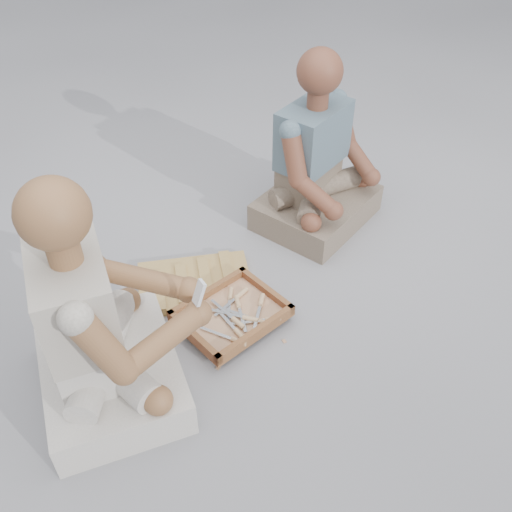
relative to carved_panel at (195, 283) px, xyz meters
name	(u,v)px	position (x,y,z in m)	size (l,w,h in m)	color
ground	(285,325)	(0.28, -0.41, -0.02)	(60.00, 60.00, 0.00)	#9C9BA1
carved_panel	(195,283)	(0.00, 0.00, 0.00)	(0.54, 0.36, 0.04)	olive
tool_tray	(231,315)	(0.07, -0.30, 0.04)	(0.53, 0.47, 0.06)	brown
chisel_0	(234,340)	(0.02, -0.45, 0.05)	(0.15, 0.18, 0.02)	silver
chisel_1	(259,321)	(0.16, -0.39, 0.04)	(0.16, 0.18, 0.02)	silver
chisel_2	(261,303)	(0.21, -0.31, 0.05)	(0.14, 0.19, 0.02)	silver
chisel_3	(268,320)	(0.20, -0.41, 0.05)	(0.22, 0.08, 0.02)	silver
chisel_4	(237,331)	(0.04, -0.41, 0.05)	(0.06, 0.22, 0.02)	silver
chisel_5	(235,320)	(0.06, -0.35, 0.06)	(0.08, 0.22, 0.02)	silver
chisel_6	(230,297)	(0.10, -0.20, 0.04)	(0.12, 0.20, 0.02)	silver
chisel_7	(246,318)	(0.11, -0.36, 0.05)	(0.18, 0.16, 0.02)	silver
chisel_8	(238,305)	(0.11, -0.27, 0.05)	(0.07, 0.22, 0.02)	silver
chisel_9	(239,296)	(0.14, -0.21, 0.05)	(0.21, 0.11, 0.02)	silver
wood_chip_0	(158,305)	(-0.20, -0.05, -0.02)	(0.02, 0.01, 0.00)	tan
wood_chip_1	(246,308)	(0.16, -0.24, -0.02)	(0.02, 0.01, 0.00)	tan
wood_chip_2	(153,336)	(-0.28, -0.22, -0.02)	(0.02, 0.01, 0.00)	tan
wood_chip_3	(182,324)	(-0.14, -0.21, -0.02)	(0.02, 0.01, 0.00)	tan
wood_chip_4	(218,368)	(-0.09, -0.51, -0.02)	(0.02, 0.01, 0.00)	tan
wood_chip_5	(251,319)	(0.16, -0.32, -0.02)	(0.02, 0.01, 0.00)	tan
wood_chip_6	(162,323)	(-0.22, -0.17, -0.02)	(0.02, 0.01, 0.00)	tan
wood_chip_7	(284,341)	(0.23, -0.50, -0.02)	(0.02, 0.01, 0.00)	tan
craftsman	(99,331)	(-0.51, -0.43, 0.33)	(0.69, 0.68, 1.01)	beige
companion	(317,170)	(0.79, 0.24, 0.30)	(0.76, 0.71, 0.95)	#7C6D59
mobile_phone	(199,293)	(-0.14, -0.52, 0.45)	(0.05, 0.05, 0.10)	silver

